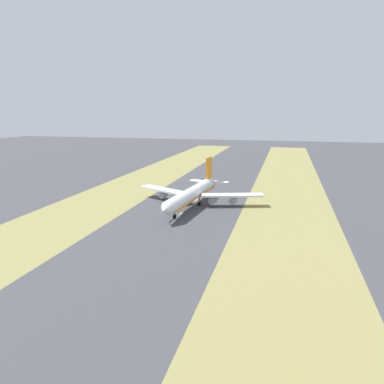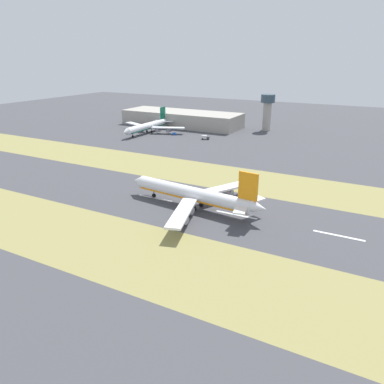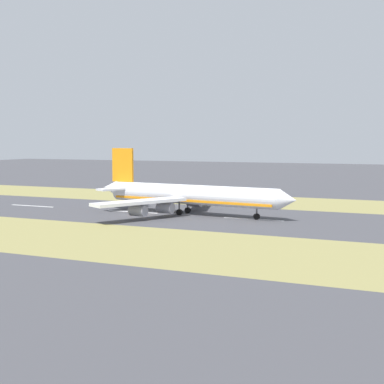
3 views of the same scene
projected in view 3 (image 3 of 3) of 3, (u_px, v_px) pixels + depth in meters
ground_plane at (186, 215)px, 162.96m from camera, size 800.00×800.00×0.00m
grass_median_west at (234, 200)px, 204.10m from camera, size 40.00×600.00×0.01m
grass_median_east at (106, 240)px, 121.82m from camera, size 40.00×600.00×0.01m
centreline_dash_near at (32, 206)px, 186.04m from camera, size 1.20×18.00×0.01m
centreline_dash_mid at (133, 212)px, 170.28m from camera, size 1.20×18.00×0.01m
centreline_dash_far at (253, 219)px, 154.52m from camera, size 1.20×18.00×0.01m
airplane_main_jet at (187, 195)px, 164.12m from camera, size 63.81×67.21×20.20m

